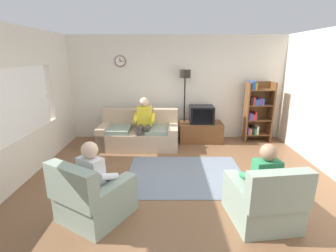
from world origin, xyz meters
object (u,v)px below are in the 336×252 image
(person_on_couch, at_px, (143,121))
(armchair_near_bookshelf, at_px, (261,202))
(couch, at_px, (138,135))
(tv_stand, at_px, (199,132))
(person_in_left_armchair, at_px, (96,175))
(bookshelf, at_px, (255,111))
(person_in_right_armchair, at_px, (261,178))
(armchair_near_window, at_px, (93,199))
(tv, at_px, (200,114))
(floor_lamp, at_px, (184,86))

(person_on_couch, bearing_deg, armchair_near_bookshelf, -56.04)
(armchair_near_bookshelf, relative_size, person_on_couch, 0.79)
(couch, relative_size, tv_stand, 1.75)
(person_in_left_armchair, bearing_deg, bookshelf, 44.03)
(armchair_near_bookshelf, relative_size, person_in_right_armchair, 0.87)
(armchair_near_window, xyz_separation_m, armchair_near_bookshelf, (2.30, -0.08, 0.00))
(tv, relative_size, armchair_near_window, 0.51)
(couch, distance_m, person_in_right_armchair, 3.42)
(tv, bearing_deg, person_in_right_armchair, -82.62)
(couch, distance_m, armchair_near_window, 2.79)
(armchair_near_window, height_order, person_on_couch, person_on_couch)
(tv, relative_size, person_in_right_armchair, 0.54)
(tv, distance_m, armchair_near_window, 3.70)
(armchair_near_window, relative_size, person_on_couch, 0.94)
(floor_lamp, height_order, person_in_right_armchair, floor_lamp)
(bookshelf, relative_size, person_in_right_armchair, 1.41)
(floor_lamp, height_order, person_in_left_armchair, floor_lamp)
(person_on_couch, xyz_separation_m, person_in_right_armchair, (1.84, -2.66, -0.09))
(armchair_near_bookshelf, bearing_deg, person_on_couch, 123.96)
(person_on_couch, bearing_deg, tv, 18.82)
(armchair_near_window, bearing_deg, bookshelf, 44.32)
(tv_stand, height_order, tv, tv)
(couch, bearing_deg, person_on_couch, -37.14)
(couch, bearing_deg, tv, 13.47)
(floor_lamp, relative_size, person_in_right_armchair, 1.65)
(bookshelf, relative_size, armchair_near_window, 1.35)
(tv, bearing_deg, person_on_couch, -161.18)
(tv, xyz_separation_m, armchair_near_window, (-1.89, -3.15, -0.44))
(tv, distance_m, bookshelf, 1.44)
(tv, relative_size, bookshelf, 0.38)
(armchair_near_window, bearing_deg, person_in_right_armchair, 0.15)
(tv, xyz_separation_m, armchair_near_bookshelf, (0.42, -3.23, -0.44))
(couch, bearing_deg, armchair_near_bookshelf, -55.06)
(armchair_near_bookshelf, height_order, person_in_left_armchair, person_in_left_armchair)
(floor_lamp, relative_size, armchair_near_window, 1.59)
(person_in_right_armchair, bearing_deg, armchair_near_bookshelf, -82.68)
(tv, bearing_deg, floor_lamp, 164.11)
(bookshelf, bearing_deg, person_on_couch, -168.53)
(armchair_near_bookshelf, bearing_deg, person_in_right_armchair, 97.32)
(floor_lamp, bearing_deg, tv_stand, -12.85)
(person_on_couch, bearing_deg, bookshelf, 11.47)
(armchair_near_bookshelf, bearing_deg, tv, 97.38)
(bookshelf, distance_m, armchair_near_bookshelf, 3.51)
(couch, height_order, person_on_couch, person_on_couch)
(couch, relative_size, floor_lamp, 1.04)
(couch, height_order, person_in_right_armchair, person_in_right_armchair)
(couch, xyz_separation_m, armchair_near_bookshelf, (1.99, -2.85, -0.02))
(bookshelf, bearing_deg, tv, -176.26)
(tv_stand, bearing_deg, person_on_couch, -160.31)
(tv, bearing_deg, couch, -166.53)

